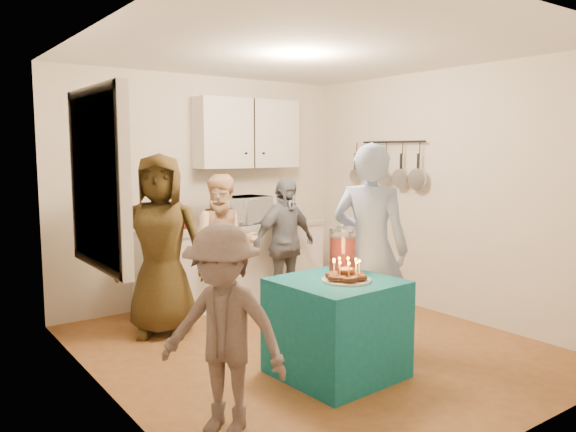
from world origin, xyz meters
TOP-DOWN VIEW (x-y plane):
  - floor at (0.00, 0.00)m, footprint 4.00×4.00m
  - ceiling at (0.00, 0.00)m, footprint 4.00×4.00m
  - back_wall at (0.00, 2.00)m, footprint 3.60×3.60m
  - left_wall at (-1.80, 0.00)m, footprint 4.00×4.00m
  - right_wall at (1.80, 0.00)m, footprint 4.00×4.00m
  - window_night at (-1.77, 0.30)m, footprint 0.04×1.00m
  - counter at (0.20, 1.70)m, footprint 2.20×0.58m
  - countertop at (0.20, 1.70)m, footprint 2.24×0.62m
  - upper_cabinet at (0.50, 1.85)m, footprint 1.30×0.30m
  - pot_rack at (1.72, 0.70)m, footprint 0.12×1.00m
  - microwave at (0.35, 1.70)m, footprint 0.63×0.49m
  - party_table at (-0.23, -0.61)m, footprint 0.90×0.90m
  - donut_cake at (-0.20, -0.68)m, footprint 0.38×0.38m
  - punch_jar at (0.03, -0.37)m, footprint 0.22×0.22m
  - man_birthday at (0.34, -0.39)m, footprint 0.71×0.79m
  - woman_back_left at (-0.93, 1.12)m, footprint 1.01×0.92m
  - woman_back_center at (-0.10, 1.36)m, footprint 0.90×0.82m
  - woman_back_right at (0.54, 1.16)m, footprint 0.89×0.45m
  - child_near_left at (-1.39, -0.89)m, footprint 0.87×0.98m

SIDE VIEW (x-z plane):
  - floor at x=0.00m, z-range 0.00..0.00m
  - party_table at x=-0.23m, z-range 0.00..0.76m
  - counter at x=0.20m, z-range 0.00..0.86m
  - child_near_left at x=-1.39m, z-range 0.00..1.31m
  - woman_back_right at x=0.54m, z-range 0.00..1.46m
  - woman_back_center at x=-0.10m, z-range 0.00..1.51m
  - donut_cake at x=-0.20m, z-range 0.76..0.94m
  - woman_back_left at x=-0.93m, z-range 0.00..1.73m
  - countertop at x=0.20m, z-range 0.86..0.91m
  - man_birthday at x=0.34m, z-range 0.00..1.82m
  - punch_jar at x=0.03m, z-range 0.76..1.10m
  - microwave at x=0.35m, z-range 0.91..1.22m
  - back_wall at x=0.00m, z-range 1.30..1.30m
  - left_wall at x=-1.80m, z-range 1.30..1.30m
  - right_wall at x=1.80m, z-range 1.30..1.30m
  - window_night at x=-1.77m, z-range 0.95..2.15m
  - pot_rack at x=1.72m, z-range 1.30..1.90m
  - upper_cabinet at x=0.50m, z-range 1.55..2.35m
  - ceiling at x=0.00m, z-range 2.60..2.60m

